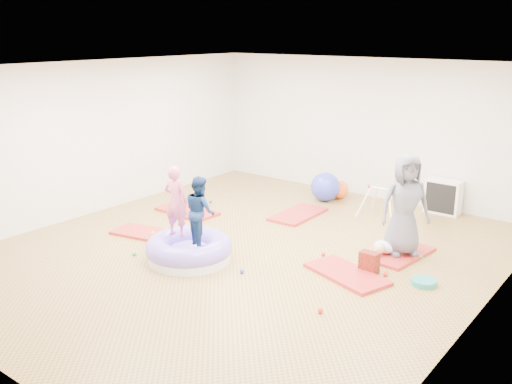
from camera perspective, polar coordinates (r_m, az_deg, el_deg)
The scene contains 19 objects.
room at distance 8.46m, azimuth -1.24°, elevation 2.81°, with size 7.01×8.01×2.81m.
gym_mat_front_left at distance 9.79m, azimuth -11.02°, elevation -4.04°, with size 1.10×0.55×0.05m, color red.
gym_mat_mid_left at distance 10.82m, azimuth -6.91°, elevation -1.92°, with size 1.20×0.60×0.05m, color red.
gym_mat_center_back at distance 10.59m, azimuth 4.23°, elevation -2.24°, with size 1.21×0.61×0.05m, color red.
gym_mat_right at distance 8.16m, azimuth 9.07°, elevation -8.11°, with size 1.20×0.60×0.05m, color red.
gym_mat_rear_right at distance 9.01m, azimuth 14.33°, elevation -6.05°, with size 1.14×0.57×0.05m, color red.
inflatable_cushion at distance 8.59m, azimuth -6.71°, elevation -5.77°, with size 1.29×1.29×0.41m.
child_pink at distance 8.55m, azimuth -8.02°, elevation -0.60°, with size 0.39×0.26×1.08m, color #DF6085.
child_navy at distance 8.15m, azimuth -5.62°, elevation -1.56°, with size 0.49×0.38×1.01m, color navy.
adult_caregiver at distance 8.76m, azimuth 14.68°, elevation -1.21°, with size 0.75×0.49×1.54m, color slate.
infant at distance 8.87m, azimuth 12.63°, elevation -5.40°, with size 0.34×0.35×0.20m.
ball_pit_balls at distance 9.02m, azimuth -0.96°, elevation -5.43°, with size 4.51×2.84×0.07m.
exercise_ball_blue at distance 11.48m, azimuth 6.95°, elevation 0.52°, with size 0.58×0.58×0.58m, color blue.
exercise_ball_orange at distance 11.70m, azimuth 8.34°, elevation 0.23°, with size 0.37×0.37×0.37m, color #FB5C1C.
infant_play_gym at distance 10.60m, azimuth 12.55°, elevation -0.57°, with size 0.74×0.70×0.56m.
cube_shelf at distance 11.19m, azimuth 18.20°, elevation -0.43°, with size 0.64×0.32×0.64m.
balance_disc at distance 8.11m, azimuth 16.42°, elevation -8.64°, with size 0.34×0.34×0.08m, color teal.
backpack at distance 8.28m, azimuth 11.24°, elevation -6.90°, with size 0.26×0.16×0.30m, color red.
yellow_toy at distance 8.96m, azimuth -8.80°, elevation -5.92°, with size 0.21×0.21×0.03m, color yellow.
Camera 1 is at (5.16, -6.42, 3.32)m, focal length 40.00 mm.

